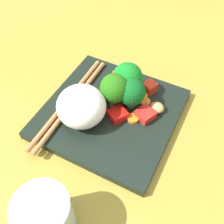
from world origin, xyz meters
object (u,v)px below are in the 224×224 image
square_plate (110,113)px  rice_mound (81,106)px  chopstick_pair (70,102)px  carrot_slice_1 (131,80)px  drinking_glass (46,217)px  broccoli_floret_0 (127,78)px

square_plate → rice_mound: size_ratio=2.75×
square_plate → chopstick_pair: bearing=-75.4°
square_plate → carrot_slice_1: bearing=179.3°
rice_mound → carrot_slice_1: (-12.53, 3.64, -3.12)cm
carrot_slice_1 → drinking_glass: bearing=3.1°
square_plate → broccoli_floret_0: 7.20cm
chopstick_pair → rice_mound: bearing=63.3°
broccoli_floret_0 → drinking_glass: bearing=1.9°
carrot_slice_1 → rice_mound: bearing=-16.2°
carrot_slice_1 → drinking_glass: size_ratio=0.35×
square_plate → drinking_glass: size_ratio=2.89×
broccoli_floret_0 → drinking_glass: (26.72, 0.88, -1.76)cm
square_plate → rice_mound: rice_mound is taller
broccoli_floret_0 → chopstick_pair: bearing=-50.1°
rice_mound → broccoli_floret_0: (-8.93, 4.41, 0.89)cm
rice_mound → carrot_slice_1: 13.42cm
broccoli_floret_0 → square_plate: bearing=-9.8°
chopstick_pair → carrot_slice_1: bearing=143.5°
square_plate → drinking_glass: bearing=4.6°
square_plate → drinking_glass: 21.99cm
rice_mound → carrot_slice_1: size_ratio=3.04×
rice_mound → square_plate: bearing=137.6°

